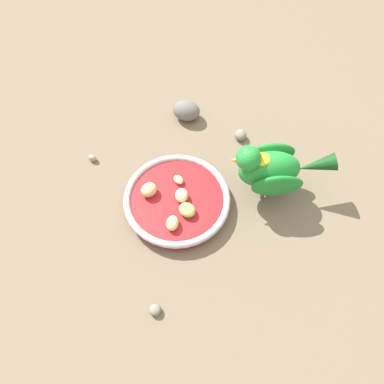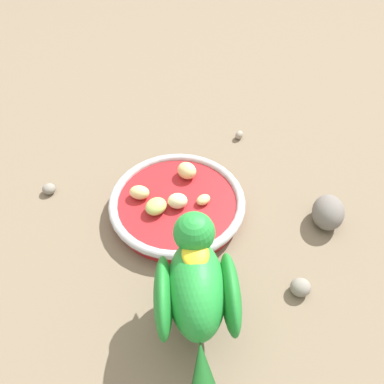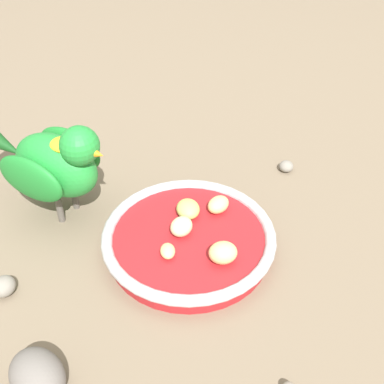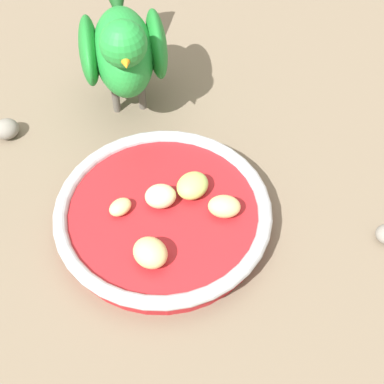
% 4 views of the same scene
% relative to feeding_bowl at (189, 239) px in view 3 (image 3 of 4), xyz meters
% --- Properties ---
extents(ground_plane, '(4.00, 4.00, 0.00)m').
position_rel_feeding_bowl_xyz_m(ground_plane, '(-0.01, -0.01, -0.02)').
color(ground_plane, '#756651').
extents(feeding_bowl, '(0.23, 0.23, 0.03)m').
position_rel_feeding_bowl_xyz_m(feeding_bowl, '(0.00, 0.00, 0.00)').
color(feeding_bowl, '#AD1E23').
rests_on(feeding_bowl, ground_plane).
extents(apple_piece_0, '(0.04, 0.04, 0.02)m').
position_rel_feeding_bowl_xyz_m(apple_piece_0, '(0.01, 0.01, 0.02)').
color(apple_piece_0, beige).
rests_on(apple_piece_0, feeding_bowl).
extents(apple_piece_1, '(0.03, 0.02, 0.01)m').
position_rel_feeding_bowl_xyz_m(apple_piece_1, '(-0.02, 0.04, 0.01)').
color(apple_piece_1, '#E5C67F').
rests_on(apple_piece_1, feeding_bowl).
extents(apple_piece_2, '(0.04, 0.04, 0.02)m').
position_rel_feeding_bowl_xyz_m(apple_piece_2, '(0.03, -0.06, 0.02)').
color(apple_piece_2, '#E5C67F').
rests_on(apple_piece_2, feeding_bowl).
extents(apple_piece_3, '(0.04, 0.04, 0.03)m').
position_rel_feeding_bowl_xyz_m(apple_piece_3, '(-0.06, -0.02, 0.02)').
color(apple_piece_3, '#E5C67F').
rests_on(apple_piece_3, feeding_bowl).
extents(apple_piece_4, '(0.04, 0.04, 0.02)m').
position_rel_feeding_bowl_xyz_m(apple_piece_4, '(0.04, -0.01, 0.02)').
color(apple_piece_4, '#B2CC66').
rests_on(apple_piece_4, feeding_bowl).
extents(parrot, '(0.19, 0.17, 0.15)m').
position_rel_feeding_bowl_xyz_m(parrot, '(0.14, 0.14, 0.07)').
color(parrot, '#59544C').
rests_on(parrot, ground_plane).
extents(rock_large, '(0.08, 0.07, 0.05)m').
position_rel_feeding_bowl_xyz_m(rock_large, '(-0.12, 0.21, 0.01)').
color(rock_large, slate).
rests_on(rock_large, ground_plane).
extents(pebble_0, '(0.03, 0.03, 0.02)m').
position_rel_feeding_bowl_xyz_m(pebble_0, '(0.10, -0.21, -0.01)').
color(pebble_0, gray).
rests_on(pebble_0, ground_plane).
extents(pebble_2, '(0.04, 0.04, 0.02)m').
position_rel_feeding_bowl_xyz_m(pebble_2, '(0.02, 0.23, -0.01)').
color(pebble_2, gray).
rests_on(pebble_2, ground_plane).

